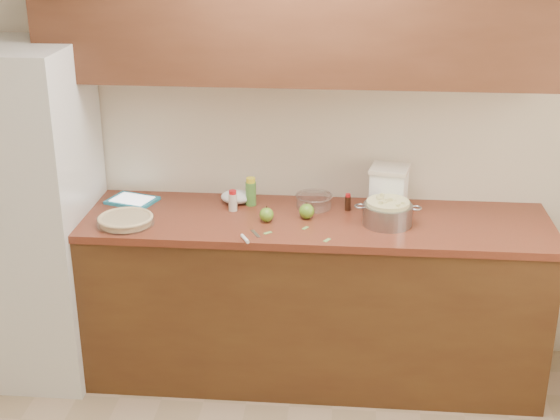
# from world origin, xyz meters

# --- Properties ---
(room_shell) EXTENTS (3.60, 3.60, 3.60)m
(room_shell) POSITION_xyz_m (0.00, 0.00, 1.30)
(room_shell) COLOR tan
(room_shell) RESTS_ON ground
(counter_run) EXTENTS (2.64, 0.68, 0.92)m
(counter_run) POSITION_xyz_m (0.00, 1.48, 0.46)
(counter_run) COLOR #503216
(counter_run) RESTS_ON ground
(upper_cabinets) EXTENTS (2.60, 0.34, 0.70)m
(upper_cabinets) POSITION_xyz_m (0.00, 1.63, 1.95)
(upper_cabinets) COLOR #572E1A
(upper_cabinets) RESTS_ON room_shell
(fridge) EXTENTS (0.70, 0.70, 1.80)m
(fridge) POSITION_xyz_m (-1.44, 1.44, 0.90)
(fridge) COLOR silver
(fridge) RESTS_ON ground
(pie) EXTENTS (0.29, 0.29, 0.05)m
(pie) POSITION_xyz_m (-0.85, 1.31, 0.94)
(pie) COLOR silver
(pie) RESTS_ON counter_run
(colander) EXTENTS (0.34, 0.25, 0.13)m
(colander) POSITION_xyz_m (0.47, 1.43, 0.98)
(colander) COLOR gray
(colander) RESTS_ON counter_run
(flour_canister) EXTENTS (0.23, 0.23, 0.24)m
(flour_canister) POSITION_xyz_m (0.48, 1.63, 1.04)
(flour_canister) COLOR white
(flour_canister) RESTS_ON counter_run
(tablet) EXTENTS (0.29, 0.26, 0.02)m
(tablet) POSITION_xyz_m (-0.90, 1.63, 0.93)
(tablet) COLOR teal
(tablet) RESTS_ON counter_run
(paring_knife) EXTENTS (0.10, 0.17, 0.02)m
(paring_knife) POSITION_xyz_m (-0.21, 1.18, 0.93)
(paring_knife) COLOR gray
(paring_knife) RESTS_ON counter_run
(lemon_bottle) EXTENTS (0.06, 0.06, 0.15)m
(lemon_bottle) POSITION_xyz_m (-0.25, 1.64, 0.99)
(lemon_bottle) COLOR #4C8C38
(lemon_bottle) RESTS_ON counter_run
(cinnamon_shaker) EXTENTS (0.05, 0.05, 0.11)m
(cinnamon_shaker) POSITION_xyz_m (-0.33, 1.55, 0.97)
(cinnamon_shaker) COLOR beige
(cinnamon_shaker) RESTS_ON counter_run
(vanilla_bottle) EXTENTS (0.03, 0.03, 0.09)m
(vanilla_bottle) POSITION_xyz_m (0.27, 1.60, 0.96)
(vanilla_bottle) COLOR black
(vanilla_bottle) RESTS_ON counter_run
(mixing_bowl) EXTENTS (0.20, 0.20, 0.07)m
(mixing_bowl) POSITION_xyz_m (0.09, 1.63, 0.96)
(mixing_bowl) COLOR silver
(mixing_bowl) RESTS_ON counter_run
(paper_towel) EXTENTS (0.19, 0.17, 0.07)m
(paper_towel) POSITION_xyz_m (-0.33, 1.66, 0.95)
(paper_towel) COLOR white
(paper_towel) RESTS_ON counter_run
(apple_left) EXTENTS (0.07, 0.07, 0.09)m
(apple_left) POSITION_xyz_m (-0.14, 1.41, 0.96)
(apple_left) COLOR #5E8F22
(apple_left) RESTS_ON counter_run
(apple_center) EXTENTS (0.08, 0.08, 0.09)m
(apple_center) POSITION_xyz_m (0.06, 1.47, 0.96)
(apple_center) COLOR #5E8F22
(apple_center) RESTS_ON counter_run
(peel_a) EXTENTS (0.04, 0.05, 0.00)m
(peel_a) POSITION_xyz_m (0.18, 1.20, 0.92)
(peel_a) COLOR #81B457
(peel_a) RESTS_ON counter_run
(peel_b) EXTENTS (0.04, 0.04, 0.00)m
(peel_b) POSITION_xyz_m (0.06, 1.34, 0.92)
(peel_b) COLOR #81B457
(peel_b) RESTS_ON counter_run
(peel_c) EXTENTS (0.04, 0.04, 0.00)m
(peel_c) POSITION_xyz_m (-0.12, 1.26, 0.92)
(peel_c) COLOR #81B457
(peel_c) RESTS_ON counter_run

